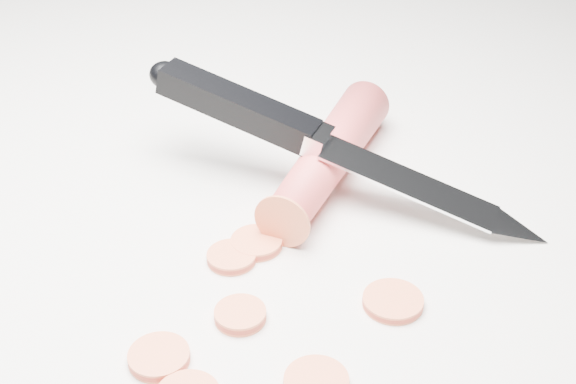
# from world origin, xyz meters

# --- Properties ---
(ground) EXTENTS (2.40, 2.40, 0.00)m
(ground) POSITION_xyz_m (0.00, 0.00, 0.00)
(ground) COLOR white
(ground) RESTS_ON ground
(carrot) EXTENTS (0.07, 0.18, 0.03)m
(carrot) POSITION_xyz_m (0.04, 0.10, 0.02)
(carrot) COLOR #E33D40
(carrot) RESTS_ON ground
(carrot_slice_0) EXTENTS (0.03, 0.03, 0.01)m
(carrot_slice_0) POSITION_xyz_m (-0.02, -0.10, 0.00)
(carrot_slice_0) COLOR #EE693D
(carrot_slice_0) RESTS_ON ground
(carrot_slice_1) EXTENTS (0.03, 0.03, 0.01)m
(carrot_slice_1) POSITION_xyz_m (0.01, -0.06, 0.00)
(carrot_slice_1) COLOR #EE693D
(carrot_slice_1) RESTS_ON ground
(carrot_slice_2) EXTENTS (0.03, 0.03, 0.01)m
(carrot_slice_2) POSITION_xyz_m (-0.01, -0.01, 0.00)
(carrot_slice_2) COLOR #EE693D
(carrot_slice_2) RESTS_ON ground
(carrot_slice_4) EXTENTS (0.04, 0.04, 0.01)m
(carrot_slice_4) POSITION_xyz_m (0.10, -0.03, 0.00)
(carrot_slice_4) COLOR #EE693D
(carrot_slice_4) RESTS_ON ground
(carrot_slice_5) EXTENTS (0.03, 0.03, 0.01)m
(carrot_slice_5) POSITION_xyz_m (0.01, 0.01, 0.00)
(carrot_slice_5) COLOR #EE693D
(carrot_slice_5) RESTS_ON ground
(carrot_slice_6) EXTENTS (0.04, 0.04, 0.01)m
(carrot_slice_6) POSITION_xyz_m (0.07, -0.10, 0.00)
(carrot_slice_6) COLOR #EE693D
(carrot_slice_6) RESTS_ON ground
(kitchen_knife) EXTENTS (0.30, 0.09, 0.08)m
(kitchen_knife) POSITION_xyz_m (0.05, 0.09, 0.04)
(kitchen_knife) COLOR silver
(kitchen_knife) RESTS_ON ground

